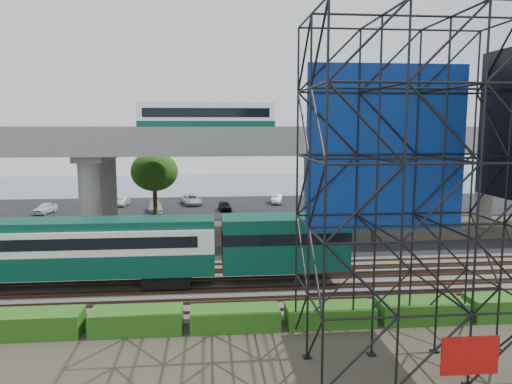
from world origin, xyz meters
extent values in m
plane|color=#474233|center=(0.00, 0.00, 0.00)|extent=(140.00, 140.00, 0.00)
cube|color=slate|center=(0.00, 2.00, 0.10)|extent=(90.00, 12.00, 0.20)
cube|color=black|center=(0.00, 10.50, 0.04)|extent=(90.00, 5.00, 0.08)
cube|color=black|center=(0.00, 34.00, 0.04)|extent=(90.00, 18.00, 0.08)
cube|color=#465B73|center=(0.00, 56.00, 0.01)|extent=(140.00, 40.00, 0.03)
cube|color=#472D1E|center=(0.00, -2.72, 0.28)|extent=(90.00, 0.08, 0.16)
cube|color=#472D1E|center=(0.00, -1.28, 0.28)|extent=(90.00, 0.08, 0.16)
cube|color=#472D1E|center=(0.00, -0.72, 0.28)|extent=(90.00, 0.08, 0.16)
cube|color=#472D1E|center=(0.00, 0.72, 0.28)|extent=(90.00, 0.08, 0.16)
cube|color=#472D1E|center=(0.00, 1.28, 0.28)|extent=(90.00, 0.08, 0.16)
cube|color=#472D1E|center=(0.00, 2.72, 0.28)|extent=(90.00, 0.08, 0.16)
cube|color=#472D1E|center=(0.00, 3.28, 0.28)|extent=(90.00, 0.08, 0.16)
cube|color=#472D1E|center=(0.00, 4.72, 0.28)|extent=(90.00, 0.08, 0.16)
cube|color=#472D1E|center=(0.00, 5.28, 0.28)|extent=(90.00, 0.08, 0.16)
cube|color=#472D1E|center=(0.00, 6.72, 0.28)|extent=(90.00, 0.08, 0.16)
cube|color=black|center=(-2.98, 2.00, 0.81)|extent=(3.00, 2.20, 0.90)
cube|color=#093F32|center=(-9.48, 2.00, 1.96)|extent=(19.00, 3.00, 1.40)
cube|color=white|center=(-9.48, 2.00, 3.41)|extent=(19.00, 3.00, 1.50)
cube|color=#093F32|center=(-9.48, 2.00, 4.41)|extent=(19.00, 2.60, 0.50)
cube|color=black|center=(-8.48, 2.00, 3.46)|extent=(15.00, 3.06, 0.70)
cube|color=#093F32|center=(4.52, 2.00, 2.96)|extent=(8.00, 3.00, 3.40)
cube|color=#9E9B93|center=(0.00, 16.00, 8.60)|extent=(80.00, 12.00, 1.20)
cube|color=#9E9B93|center=(0.00, 10.25, 9.75)|extent=(80.00, 0.50, 1.10)
cube|color=#9E9B93|center=(0.00, 21.75, 9.75)|extent=(80.00, 0.50, 1.10)
cylinder|color=#9E9B93|center=(-10.00, 12.50, 4.00)|extent=(1.80, 1.80, 8.00)
cylinder|color=#9E9B93|center=(-10.00, 19.50, 4.00)|extent=(1.80, 1.80, 8.00)
cube|color=#9E9B93|center=(-10.00, 16.00, 7.70)|extent=(2.40, 9.00, 0.60)
cylinder|color=#9E9B93|center=(10.00, 12.50, 4.00)|extent=(1.80, 1.80, 8.00)
cylinder|color=#9E9B93|center=(10.00, 19.50, 4.00)|extent=(1.80, 1.80, 8.00)
cube|color=#9E9B93|center=(10.00, 16.00, 7.70)|extent=(2.40, 9.00, 0.60)
cylinder|color=#9E9B93|center=(28.00, 19.50, 4.00)|extent=(1.80, 1.80, 8.00)
cube|color=#9E9B93|center=(28.00, 16.00, 7.70)|extent=(2.40, 9.00, 0.60)
cube|color=black|center=(-0.42, 16.00, 9.55)|extent=(12.00, 2.50, 0.70)
cube|color=#093F32|center=(-0.42, 16.00, 10.35)|extent=(12.00, 2.50, 0.90)
cube|color=white|center=(-0.42, 16.00, 11.45)|extent=(12.00, 2.50, 1.30)
cube|color=black|center=(-0.42, 16.00, 11.50)|extent=(11.00, 2.56, 0.80)
cube|color=white|center=(-0.42, 16.00, 12.25)|extent=(12.00, 2.40, 0.30)
cube|color=navy|center=(8.56, -4.95, 9.30)|extent=(8.10, 0.08, 8.25)
cube|color=black|center=(13.11, -8.00, 10.50)|extent=(0.06, 5.40, 6.75)
cube|color=#B8100D|center=(10.06, -11.05, 1.30)|extent=(2.40, 0.08, 1.60)
cube|color=black|center=(8.56, -8.00, 0.04)|extent=(9.36, 6.36, 0.08)
cube|color=#1F5012|center=(-9.00, -4.30, 0.60)|extent=(4.60, 1.80, 1.20)
cube|color=#1F5012|center=(-4.00, -4.30, 0.58)|extent=(4.60, 1.80, 1.15)
cube|color=#1F5012|center=(1.00, -4.30, 0.52)|extent=(4.60, 1.80, 1.03)
cube|color=#1F5012|center=(6.00, -4.30, 0.51)|extent=(4.60, 1.80, 1.01)
cube|color=#1F5012|center=(11.00, -4.30, 0.56)|extent=(4.60, 1.80, 1.12)
cube|color=#1F5012|center=(16.00, -4.30, 0.60)|extent=(4.60, 1.80, 1.20)
cylinder|color=#382314|center=(14.00, 12.50, 2.40)|extent=(0.44, 0.44, 4.80)
ellipsoid|color=#1F5012|center=(14.00, 12.50, 5.60)|extent=(4.94, 4.94, 4.18)
cylinder|color=#382314|center=(-6.00, 24.00, 2.40)|extent=(0.44, 0.44, 4.80)
ellipsoid|color=#1F5012|center=(-6.00, 24.00, 5.60)|extent=(4.94, 4.94, 4.18)
imported|color=white|center=(-19.59, 31.00, 0.71)|extent=(2.30, 3.92, 1.25)
imported|color=#94969A|center=(-11.45, 36.00, 0.63)|extent=(1.50, 3.45, 1.10)
imported|color=#9C9EA3|center=(-6.78, 31.00, 0.68)|extent=(2.23, 4.36, 1.21)
imported|color=silver|center=(-2.64, 36.00, 0.72)|extent=(3.23, 4.99, 1.28)
imported|color=black|center=(1.59, 31.00, 0.65)|extent=(1.72, 3.49, 1.14)
imported|color=#AEB0B6|center=(8.64, 36.00, 0.71)|extent=(1.88, 3.99, 1.26)
imported|color=silver|center=(12.91, 31.00, 0.73)|extent=(1.91, 4.53, 1.31)
imported|color=silver|center=(16.59, 36.00, 0.67)|extent=(2.50, 4.47, 1.18)
camera|label=1|loc=(-0.23, -29.03, 10.45)|focal=35.00mm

